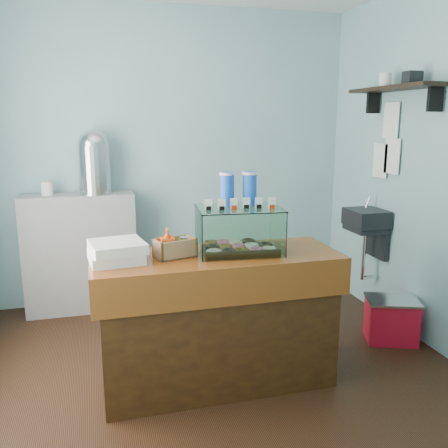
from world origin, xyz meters
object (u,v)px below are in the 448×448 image
object	(u,v)px
red_cooler	(391,320)
coffee_urn	(94,160)
counter	(217,319)
display_case	(238,226)

from	to	relation	value
red_cooler	coffee_urn	bearing A→B (deg)	169.99
counter	coffee_urn	distance (m)	1.97
counter	display_case	xyz separation A→B (m)	(0.16, 0.06, 0.61)
display_case	coffee_urn	bearing A→B (deg)	126.28
counter	display_case	distance (m)	0.63
display_case	red_cooler	bearing A→B (deg)	13.03
counter	coffee_urn	bearing A→B (deg)	115.06
red_cooler	display_case	bearing A→B (deg)	-151.91
coffee_urn	display_case	bearing A→B (deg)	-59.35
display_case	counter	bearing A→B (deg)	-153.43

